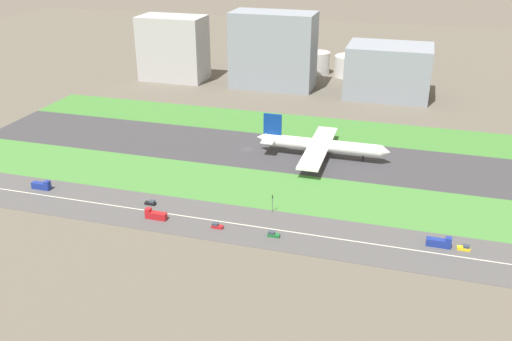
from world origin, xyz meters
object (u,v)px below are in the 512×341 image
Objects in this scene: car_3 at (217,226)px; fuel_tank_west at (318,63)px; truck_2 at (155,215)px; car_0 at (273,234)px; terminal_building at (173,48)px; truck_0 at (439,242)px; office_tower at (388,71)px; car_2 at (151,203)px; hangar_building at (273,50)px; fuel_tank_centre at (352,66)px; airliner at (319,145)px; traffic_light at (272,202)px; truck_1 at (42,186)px; car_1 at (464,248)px.

car_3 is 0.25× the size of fuel_tank_west.
truck_2 reaches higher than car_0.
car_3 is at bearing -62.01° from terminal_building.
truck_0 reaches higher than car_0.
car_0 is 194.41m from office_tower.
car_2 is 183.64m from hangar_building.
fuel_tank_centre is (25.49, 0.00, -0.69)m from fuel_tank_west.
truck_2 is at bearing 0.00° from car_3.
terminal_building reaches higher than fuel_tank_west.
fuel_tank_centre is at bearing 91.71° from airliner.
office_tower reaches higher than car_0.
truck_2 is 1.91× the size of car_0.
hangar_building is at bearing -88.87° from truck_2.
traffic_light is at bearing -156.67° from truck_2.
truck_1 is at bearing -6.86° from car_3.
airliner is 7.74× the size of truck_1.
truck_2 is 1.00× the size of truck_1.
car_3 is 83.68m from truck_1.
car_3 is 1.00× the size of car_0.
car_0 is at bearing -5.45° from truck_1.
truck_0 is (79.59, 10.00, 0.75)m from car_3.
office_tower is (47.93, 192.00, 15.67)m from car_3.
truck_1 is at bearing 180.00° from truck_0.
terminal_building is (-76.99, 192.00, 20.65)m from truck_2.
airliner is 88.38m from car_2.
car_1 is at bearing -174.95° from truck_2.
airliner is 127.16m from hangar_building.
fuel_tank_centre is (44.50, 237.00, 5.70)m from truck_2.
airliner is at bearing 32.37° from truck_1.
fuel_tank_west is (22.81, 45.00, -17.16)m from hangar_building.
airliner is at bearing -91.81° from car_0.
car_3 is 1.00× the size of car_1.
car_1 is 0.61× the size of traffic_light.
truck_0 is 0.33× the size of fuel_tank_centre.
hangar_building reaches higher than office_tower.
car_2 is 0.08× the size of hangar_building.
fuel_tank_west is (-6.03, 237.00, 7.14)m from car_3.
car_2 is 0.61× the size of traffic_light.
car_1 is 237.22m from fuel_tank_centre.
car_1 is 8.49m from truck_0.
car_1 is 171.13m from truck_1.
hangar_building is (-108.42, 182.00, 23.56)m from truck_0.
car_3 is (25.03, 0.00, -0.75)m from truck_2.
fuel_tank_west is at bearing 63.12° from hangar_building.
fuel_tank_west reaches higher than car_0.
car_2 is 111.58m from truck_0.
airliner is 81.84m from car_3.
fuel_tank_centre reaches higher than traffic_light.
traffic_light is (16.70, 17.99, 3.37)m from car_3.
fuel_tank_west reaches higher than truck_1.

